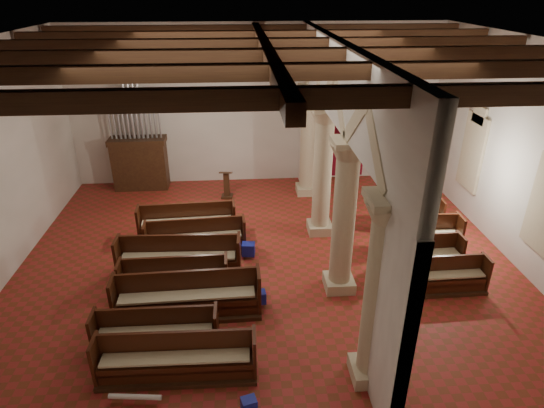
{
  "coord_description": "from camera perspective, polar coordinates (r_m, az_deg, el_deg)",
  "views": [
    {
      "loc": [
        -0.67,
        -11.11,
        7.23
      ],
      "look_at": [
        0.19,
        0.5,
        1.53
      ],
      "focal_mm": 30.0,
      "sensor_mm": 36.0,
      "label": 1
    }
  ],
  "objects": [
    {
      "name": "pipe_organ",
      "position": [
        18.03,
        -16.36,
        6.03
      ],
      "size": [
        2.1,
        0.85,
        4.4
      ],
      "color": "#3F2714",
      "rests_on": "floor"
    },
    {
      "name": "arcade",
      "position": [
        11.96,
        7.96,
        7.97
      ],
      "size": [
        0.9,
        11.9,
        6.0
      ],
      "color": "#C2B490",
      "rests_on": "floor"
    },
    {
      "name": "nave_pew_3",
      "position": [
        11.94,
        -12.09,
        -9.79
      ],
      "size": [
        2.71,
        0.75,
        1.06
      ],
      "rotation": [
        0.0,
        0.0,
        0.02
      ],
      "color": "#3F2714",
      "rests_on": "floor"
    },
    {
      "name": "tube_heater_a",
      "position": [
        9.7,
        -16.81,
        -22.15
      ],
      "size": [
        1.02,
        0.21,
        0.1
      ],
      "primitive_type": "cylinder",
      "rotation": [
        0.0,
        1.57,
        -0.11
      ],
      "color": "white",
      "rests_on": "floor"
    },
    {
      "name": "wall_front",
      "position": [
        6.67,
        2.55,
        -13.31
      ],
      "size": [
        14.0,
        0.02,
        6.0
      ],
      "primitive_type": "cube",
      "color": "white",
      "rests_on": "floor"
    },
    {
      "name": "wall_right",
      "position": [
        14.15,
        28.99,
        5.36
      ],
      "size": [
        0.02,
        12.0,
        6.0
      ],
      "primitive_type": "cube",
      "color": "white",
      "rests_on": "floor"
    },
    {
      "name": "ceiling_beams",
      "position": [
        11.22,
        -0.83,
        18.86
      ],
      "size": [
        13.8,
        11.8,
        0.3
      ],
      "primitive_type": null,
      "color": "#3F2714",
      "rests_on": "wall_back"
    },
    {
      "name": "nave_pew_6",
      "position": [
        14.47,
        -10.53,
        -2.77
      ],
      "size": [
        3.03,
        0.87,
        1.08
      ],
      "rotation": [
        0.0,
        0.0,
        0.05
      ],
      "color": "#3F2714",
      "rests_on": "floor"
    },
    {
      "name": "window_back",
      "position": [
        18.7,
        13.78,
        9.72
      ],
      "size": [
        1.0,
        0.03,
        2.2
      ],
      "primitive_type": "cube",
      "color": "#337252",
      "rests_on": "wall_back"
    },
    {
      "name": "tube_heater_b",
      "position": [
        10.13,
        -15.53,
        -19.41
      ],
      "size": [
        1.02,
        0.14,
        0.1
      ],
      "primitive_type": "cylinder",
      "rotation": [
        0.0,
        1.57,
        -0.04
      ],
      "color": "silver",
      "rests_on": "floor"
    },
    {
      "name": "aisle_pew_1",
      "position": [
        13.33,
        18.58,
        -6.51
      ],
      "size": [
        1.99,
        0.74,
        1.04
      ],
      "rotation": [
        0.0,
        0.0,
        0.02
      ],
      "color": "#3F2714",
      "rests_on": "floor"
    },
    {
      "name": "hymnal_box_a",
      "position": [
        9.14,
        -2.91,
        -23.83
      ],
      "size": [
        0.32,
        0.29,
        0.28
      ],
      "primitive_type": "cube",
      "rotation": [
        0.0,
        0.0,
        0.27
      ],
      "color": "#16329C",
      "rests_on": "floor"
    },
    {
      "name": "nave_pew_1",
      "position": [
        10.5,
        -14.24,
        -15.93
      ],
      "size": [
        2.65,
        0.69,
        1.01
      ],
      "rotation": [
        0.0,
        0.0,
        -0.01
      ],
      "color": "#3F2714",
      "rests_on": "floor"
    },
    {
      "name": "aisle_pew_3",
      "position": [
        15.27,
        16.73,
        -1.89
      ],
      "size": [
        2.12,
        0.81,
        1.05
      ],
      "rotation": [
        0.0,
        0.0,
        -0.05
      ],
      "color": "#3F2714",
      "rests_on": "floor"
    },
    {
      "name": "lectern",
      "position": [
        16.85,
        -5.71,
        2.24
      ],
      "size": [
        0.48,
        0.5,
        1.11
      ],
      "rotation": [
        0.0,
        0.0,
        -0.12
      ],
      "color": "#341910",
      "rests_on": "floor"
    },
    {
      "name": "nave_pew_5",
      "position": [
        13.63,
        -9.51,
        -4.71
      ],
      "size": [
        2.96,
        0.86,
        1.02
      ],
      "rotation": [
        0.0,
        0.0,
        0.06
      ],
      "color": "#3F2714",
      "rests_on": "floor"
    },
    {
      "name": "hymnal_box_b",
      "position": [
        11.41,
        -1.62,
        -11.6
      ],
      "size": [
        0.35,
        0.29,
        0.32
      ],
      "primitive_type": "cube",
      "rotation": [
        0.0,
        0.0,
        0.12
      ],
      "color": "navy",
      "rests_on": "floor"
    },
    {
      "name": "ceiling",
      "position": [
        11.2,
        -0.84,
        19.77
      ],
      "size": [
        14.0,
        14.0,
        0.0
      ],
      "primitive_type": "plane",
      "rotation": [
        3.14,
        0.0,
        0.0
      ],
      "color": "black",
      "rests_on": "wall_back"
    },
    {
      "name": "aisle_pew_2",
      "position": [
        14.23,
        18.51,
        -4.21
      ],
      "size": [
        2.12,
        0.81,
        1.12
      ],
      "rotation": [
        0.0,
        0.0,
        -0.03
      ],
      "color": "#3F2714",
      "rests_on": "floor"
    },
    {
      "name": "aisle_pew_0",
      "position": [
        12.73,
        21.35,
        -8.85
      ],
      "size": [
        1.9,
        0.67,
        0.96
      ],
      "rotation": [
        0.0,
        0.0,
        0.02
      ],
      "color": "#3F2714",
      "rests_on": "floor"
    },
    {
      "name": "nave_pew_0",
      "position": [
        9.85,
        -11.83,
        -19.05
      ],
      "size": [
        3.2,
        0.74,
        1.02
      ],
      "rotation": [
        0.0,
        0.0,
        -0.02
      ],
      "color": "#3F2714",
      "rests_on": "floor"
    },
    {
      "name": "wall_back",
      "position": [
        17.64,
        -1.99,
        12.18
      ],
      "size": [
        14.0,
        0.02,
        6.0
      ],
      "primitive_type": "cube",
      "color": "white",
      "rests_on": "floor"
    },
    {
      "name": "window_right_b",
      "position": [
        16.4,
        23.94,
        5.94
      ],
      "size": [
        0.03,
        1.0,
        2.2
      ],
      "primitive_type": "cube",
      "color": "#337252",
      "rests_on": "wall_right"
    },
    {
      "name": "hymnal_box_c",
      "position": [
        13.22,
        -2.97,
        -5.67
      ],
      "size": [
        0.4,
        0.34,
        0.37
      ],
      "primitive_type": "cube",
      "rotation": [
        0.0,
        0.0,
        -0.12
      ],
      "color": "#16369A",
      "rests_on": "floor"
    },
    {
      "name": "processional_banner",
      "position": [
        17.97,
        10.15,
        4.81
      ],
      "size": [
        0.6,
        0.76,
        2.69
      ],
      "rotation": [
        0.0,
        0.0,
        0.27
      ],
      "color": "#3F2714",
      "rests_on": "floor"
    },
    {
      "name": "dossal_curtain",
      "position": [
        18.55,
        9.05,
        6.66
      ],
      "size": [
        1.8,
        0.07,
        2.17
      ],
      "color": "maroon",
      "rests_on": "floor"
    },
    {
      "name": "nave_pew_2",
      "position": [
        11.23,
        -10.47,
        -12.04
      ],
      "size": [
        3.47,
        0.87,
        1.15
      ],
      "rotation": [
        0.0,
        0.0,
        0.03
      ],
      "color": "#3F2714",
      "rests_on": "floor"
    },
    {
      "name": "floor",
      "position": [
        13.27,
        -0.67,
        -6.93
      ],
      "size": [
        14.0,
        14.0,
        0.0
      ],
      "primitive_type": "plane",
      "color": "maroon",
      "rests_on": "ground"
    },
    {
      "name": "nave_pew_4",
      "position": [
        12.69,
        -11.51,
        -7.23
      ],
      "size": [
        3.34,
        0.9,
        1.14
      ],
      "rotation": [
        0.0,
        0.0,
        -0.04
      ],
      "color": "#3F2714",
      "rests_on": "floor"
    }
  ]
}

